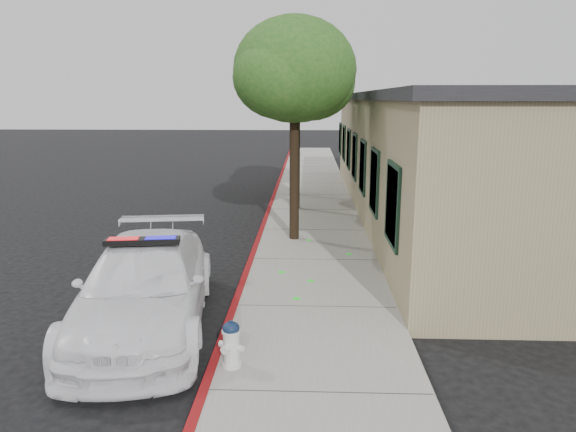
{
  "coord_description": "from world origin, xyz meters",
  "views": [
    {
      "loc": [
        1.46,
        -9.39,
        4.04
      ],
      "look_at": [
        1.0,
        2.37,
        1.39
      ],
      "focal_mm": 32.57,
      "sensor_mm": 36.0,
      "label": 1
    }
  ],
  "objects_px": {
    "police_car": "(145,286)",
    "street_tree_near": "(295,75)",
    "street_tree_mid": "(297,86)",
    "street_tree_far": "(295,92)",
    "clapboard_building": "(459,155)",
    "fire_hydrant": "(231,344)"
  },
  "relations": [
    {
      "from": "fire_hydrant",
      "to": "police_car",
      "type": "bearing_deg",
      "value": 162.0
    },
    {
      "from": "street_tree_near",
      "to": "clapboard_building",
      "type": "bearing_deg",
      "value": 35.77
    },
    {
      "from": "clapboard_building",
      "to": "street_tree_far",
      "type": "xyz_separation_m",
      "value": [
        -5.78,
        2.94,
        2.18
      ]
    },
    {
      "from": "police_car",
      "to": "street_tree_mid",
      "type": "distance_m",
      "value": 10.86
    },
    {
      "from": "street_tree_far",
      "to": "clapboard_building",
      "type": "bearing_deg",
      "value": -26.96
    },
    {
      "from": "police_car",
      "to": "street_tree_mid",
      "type": "bearing_deg",
      "value": 68.12
    },
    {
      "from": "street_tree_mid",
      "to": "street_tree_far",
      "type": "height_order",
      "value": "street_tree_mid"
    },
    {
      "from": "street_tree_mid",
      "to": "street_tree_far",
      "type": "relative_size",
      "value": 1.04
    },
    {
      "from": "police_car",
      "to": "street_tree_far",
      "type": "height_order",
      "value": "street_tree_far"
    },
    {
      "from": "street_tree_near",
      "to": "street_tree_mid",
      "type": "height_order",
      "value": "street_tree_near"
    },
    {
      "from": "clapboard_building",
      "to": "fire_hydrant",
      "type": "bearing_deg",
      "value": -119.23
    },
    {
      "from": "police_car",
      "to": "street_tree_near",
      "type": "distance_m",
      "value": 7.31
    },
    {
      "from": "street_tree_mid",
      "to": "street_tree_far",
      "type": "distance_m",
      "value": 2.74
    },
    {
      "from": "street_tree_near",
      "to": "street_tree_far",
      "type": "distance_m",
      "value": 6.99
    },
    {
      "from": "street_tree_near",
      "to": "street_tree_mid",
      "type": "distance_m",
      "value": 4.25
    },
    {
      "from": "street_tree_far",
      "to": "street_tree_near",
      "type": "bearing_deg",
      "value": -88.52
    },
    {
      "from": "street_tree_mid",
      "to": "street_tree_far",
      "type": "xyz_separation_m",
      "value": [
        -0.13,
        2.74,
        -0.16
      ]
    },
    {
      "from": "street_tree_near",
      "to": "street_tree_far",
      "type": "relative_size",
      "value": 1.09
    },
    {
      "from": "clapboard_building",
      "to": "street_tree_far",
      "type": "bearing_deg",
      "value": 153.04
    },
    {
      "from": "clapboard_building",
      "to": "street_tree_near",
      "type": "distance_m",
      "value": 7.35
    },
    {
      "from": "clapboard_building",
      "to": "police_car",
      "type": "distance_m",
      "value": 12.72
    },
    {
      "from": "police_car",
      "to": "street_tree_far",
      "type": "relative_size",
      "value": 1.01
    }
  ]
}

